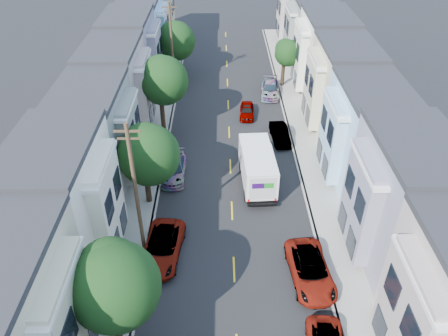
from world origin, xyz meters
The scene contains 23 objects.
ground centered at (0.00, 0.00, 0.00)m, with size 160.00×160.00×0.00m, color black.
road_slab centered at (0.00, 15.00, 0.01)m, with size 12.00×70.00×0.02m, color black.
curb_left centered at (-6.05, 15.00, 0.07)m, with size 0.30×70.00×0.15m, color gray.
curb_right centered at (6.05, 15.00, 0.07)m, with size 0.30×70.00×0.15m, color gray.
sidewalk_left centered at (-7.35, 15.00, 0.07)m, with size 2.60×70.00×0.15m, color gray.
sidewalk_right centered at (7.35, 15.00, 0.07)m, with size 2.60×70.00×0.15m, color gray.
centerline centered at (0.00, 15.00, 0.00)m, with size 0.12×70.00×0.01m, color gold.
townhouse_row_left centered at (-11.15, 15.00, 0.00)m, with size 5.00×70.00×8.50m, color #A1D1EF.
townhouse_row_right centered at (11.15, 15.00, 0.00)m, with size 5.00×70.00×8.50m, color #A1D1EF.
tree_b centered at (-6.30, -5.45, 4.93)m, with size 4.70×4.70×7.30m.
tree_c centered at (-6.30, 7.13, 4.51)m, with size 4.70×4.70×6.87m.
tree_d centered at (-6.30, 18.39, 5.43)m, with size 4.70×4.70×7.81m.
tree_e centered at (-6.30, 31.76, 4.61)m, with size 4.70×4.70×6.97m.
tree_far_r centered at (6.89, 29.02, 4.06)m, with size 3.10×3.10×5.66m.
utility_pole_near centered at (-6.30, 2.00, 5.15)m, with size 1.60×0.26×10.00m.
utility_pole_far centered at (-6.30, 28.00, 5.15)m, with size 1.60×0.26×10.00m.
fedex_truck centered at (2.16, 9.51, 1.77)m, with size 2.54×6.61×3.17m.
lead_sedan centered at (1.94, 21.38, 0.63)m, with size 1.49×3.89×1.26m, color black.
parked_left_c centered at (-4.90, 1.32, 0.76)m, with size 2.52×5.46×1.52m, color #BABABA.
parked_left_d centered at (-4.90, 10.73, 0.72)m, with size 2.01×4.79×1.44m, color #52170F.
parked_right_b centered at (4.90, -0.78, 0.76)m, with size 2.52×5.46×1.52m, color silver.
parked_right_c centered at (4.90, 16.44, 0.70)m, with size 1.47×4.18×1.39m, color black.
parked_right_d centered at (4.90, 26.56, 0.72)m, with size 2.02×4.79×1.44m, color black.
Camera 1 is at (-0.84, -19.93, 22.51)m, focal length 35.00 mm.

